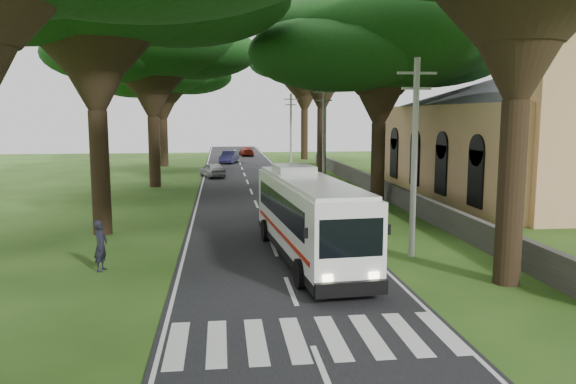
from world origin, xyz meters
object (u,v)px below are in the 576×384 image
church (510,127)px  pole_far (291,129)px  pedestrian (101,246)px  pole_near (414,155)px  distant_car_c (246,151)px  pole_mid (324,136)px  distant_car_a (213,170)px  coach_bus (308,216)px  distant_car_b (229,157)px

church → pole_far: size_ratio=3.00×
church → pedestrian: size_ratio=12.56×
pole_near → distant_car_c: bearing=94.3°
church → distant_car_c: size_ratio=5.62×
church → pole_near: 19.88m
pole_mid → distant_car_a: size_ratio=2.01×
pole_near → pedestrian: size_ratio=4.19×
coach_bus → distant_car_a: coach_bus is taller
distant_car_a → distant_car_c: (4.29, 26.14, -0.06)m
church → distant_car_c: bearing=112.2°
coach_bus → distant_car_c: coach_bus is taller
distant_car_a → distant_car_b: (1.74, 14.69, 0.04)m
coach_bus → distant_car_a: 30.30m
coach_bus → pole_mid: bearing=73.1°
pole_far → coach_bus: pole_far is taller
distant_car_b → distant_car_c: (2.55, 11.44, -0.10)m
pedestrian → distant_car_a: bearing=6.8°
pole_near → distant_car_a: bearing=105.8°
distant_car_c → church: bearing=107.0°
pole_near → distant_car_c: (-4.21, 56.24, -3.53)m
pole_near → distant_car_a: pole_near is taller
coach_bus → distant_car_c: (0.09, 56.12, -1.11)m
distant_car_a → distant_car_b: 14.80m
pole_near → distant_car_a: (-8.50, 30.10, -3.47)m
pole_far → distant_car_c: (-4.21, 16.24, -3.53)m
pole_mid → coach_bus: (-4.29, -19.88, -2.42)m
pole_near → coach_bus: 4.93m
distant_car_c → pole_far: bearing=99.4°
church → distant_car_a: (-20.86, 14.55, -4.20)m
coach_bus → pedestrian: bearing=-178.8°
pole_near → pole_mid: 20.00m
pedestrian → pole_near: bearing=-73.1°
distant_car_b → distant_car_c: distant_car_b is taller
distant_car_a → pedestrian: 31.03m
distant_car_b → pole_mid: bearing=-61.2°
distant_car_b → pedestrian: bearing=-83.3°
distant_car_a → coach_bus: bearing=80.1°
distant_car_c → distant_car_a: bearing=75.5°
pole_near → distant_car_b: bearing=98.6°
coach_bus → pedestrian: (-7.91, -0.82, -0.81)m
distant_car_a → pedestrian: pedestrian is taller
pole_near → distant_car_b: 45.43m
coach_bus → pole_far: bearing=79.1°
distant_car_b → coach_bus: bearing=-73.3°
coach_bus → distant_car_b: (-2.47, 44.68, -1.02)m
distant_car_b → pedestrian: (-5.45, -45.50, 0.21)m
pedestrian → pole_mid: bearing=-16.9°
pole_near → distant_car_b: (-6.76, 44.80, -3.43)m
church → distant_car_a: size_ratio=6.03×
distant_car_a → distant_car_b: size_ratio=0.92×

